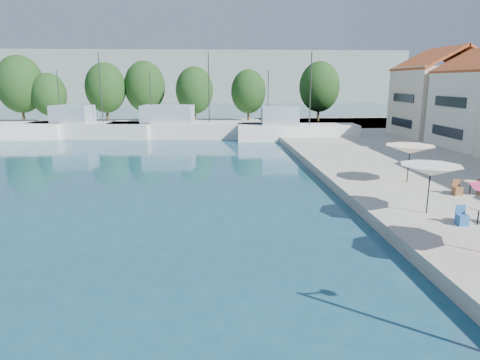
{
  "coord_description": "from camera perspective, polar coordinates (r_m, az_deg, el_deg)",
  "views": [
    {
      "loc": [
        -1.24,
        4.19,
        6.6
      ],
      "look_at": [
        0.07,
        26.0,
        1.54
      ],
      "focal_mm": 32.0,
      "sensor_mm": 36.0,
      "label": 1
    }
  ],
  "objects": [
    {
      "name": "quay_far",
      "position": [
        63.48,
        -9.61,
        7.17
      ],
      "size": [
        90.0,
        16.0,
        0.6
      ],
      "primitive_type": "cube",
      "color": "#A4A094",
      "rests_on": "ground"
    },
    {
      "name": "hill_west",
      "position": [
        158.45,
        -14.28,
        13.16
      ],
      "size": [
        180.0,
        40.0,
        16.0
      ],
      "primitive_type": "cube",
      "color": "gray",
      "rests_on": "ground"
    },
    {
      "name": "hill_east",
      "position": [
        180.58,
        10.01,
        12.66
      ],
      "size": [
        140.0,
        40.0,
        12.0
      ],
      "primitive_type": "cube",
      "color": "gray",
      "rests_on": "ground"
    },
    {
      "name": "building_06",
      "position": [
        53.19,
        25.35,
        10.63
      ],
      "size": [
        9.0,
        8.8,
        10.2
      ],
      "color": "beige",
      "rests_on": "quay_right"
    },
    {
      "name": "trawler_02",
      "position": [
        54.6,
        -19.56,
        6.48
      ],
      "size": [
        15.39,
        6.31,
        10.2
      ],
      "rotation": [
        0.0,
        0.0,
        -0.17
      ],
      "color": "silver",
      "rests_on": "ground"
    },
    {
      "name": "trawler_03",
      "position": [
        52.18,
        -6.85,
        6.86
      ],
      "size": [
        20.18,
        6.74,
        10.2
      ],
      "rotation": [
        0.0,
        0.0,
        -0.08
      ],
      "color": "silver",
      "rests_on": "ground"
    },
    {
      "name": "trawler_04",
      "position": [
        49.51,
        7.23,
        6.53
      ],
      "size": [
        13.68,
        3.96,
        10.2
      ],
      "rotation": [
        0.0,
        0.0,
        -0.03
      ],
      "color": "white",
      "rests_on": "ground"
    },
    {
      "name": "tree_02",
      "position": [
        70.08,
        -27.28,
        11.29
      ],
      "size": [
        6.53,
        6.53,
        9.66
      ],
      "color": "#3F2B19",
      "rests_on": "quay_far"
    },
    {
      "name": "tree_03",
      "position": [
        68.21,
        -24.12,
        10.37
      ],
      "size": [
        4.85,
        4.85,
        7.18
      ],
      "color": "#3F2B19",
      "rests_on": "quay_far"
    },
    {
      "name": "tree_04",
      "position": [
        67.67,
        -17.49,
        11.64
      ],
      "size": [
        5.9,
        5.9,
        8.73
      ],
      "color": "#3F2B19",
      "rests_on": "quay_far"
    },
    {
      "name": "tree_05",
      "position": [
        67.72,
        -12.58,
        12.07
      ],
      "size": [
        6.1,
        6.1,
        9.02
      ],
      "color": "#3F2B19",
      "rests_on": "quay_far"
    },
    {
      "name": "tree_06",
      "position": [
        64.5,
        -6.1,
        11.8
      ],
      "size": [
        5.49,
        5.49,
        8.12
      ],
      "color": "#3F2B19",
      "rests_on": "quay_far"
    },
    {
      "name": "tree_07",
      "position": [
        65.75,
        1.13,
        11.72
      ],
      "size": [
        5.25,
        5.25,
        7.77
      ],
      "color": "#3F2B19",
      "rests_on": "quay_far"
    },
    {
      "name": "tree_08",
      "position": [
        67.27,
        10.53,
        12.12
      ],
      "size": [
        6.05,
        6.05,
        8.96
      ],
      "color": "#3F2B19",
      "rests_on": "quay_far"
    },
    {
      "name": "umbrella_white",
      "position": [
        21.31,
        24.08,
        1.18
      ],
      "size": [
        2.8,
        2.8,
        2.29
      ],
      "color": "black",
      "rests_on": "quay_right"
    },
    {
      "name": "umbrella_cream",
      "position": [
        27.52,
        21.71,
        3.81
      ],
      "size": [
        2.93,
        2.93,
        2.28
      ],
      "color": "black",
      "rests_on": "quay_right"
    },
    {
      "name": "cafe_table_02",
      "position": [
        20.94,
        29.14,
        -4.49
      ],
      "size": [
        1.82,
        0.7,
        0.76
      ],
      "color": "black",
      "rests_on": "quay_right"
    },
    {
      "name": "cafe_table_03",
      "position": [
        26.2,
        28.32,
        -1.15
      ],
      "size": [
        1.82,
        0.7,
        0.76
      ],
      "color": "black",
      "rests_on": "quay_right"
    }
  ]
}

